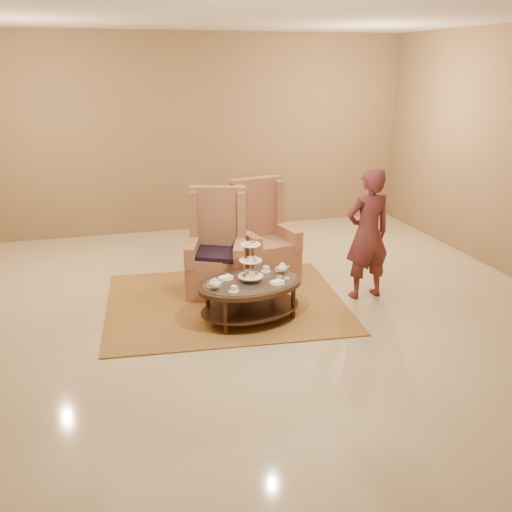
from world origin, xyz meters
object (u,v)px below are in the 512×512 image
object	(u,v)px
armchair_left	(217,257)
armchair_right	(262,245)
person	(368,234)
tea_table	(251,288)

from	to	relation	value
armchair_left	armchair_right	distance (m)	0.83
person	armchair_left	bearing A→B (deg)	-27.15
tea_table	person	xyz separation A→B (m)	(1.65, 0.30, 0.46)
armchair_right	person	world-z (taller)	person
armchair_right	tea_table	bearing A→B (deg)	-122.75
tea_table	person	size ratio (longest dim) A/B	0.87
armchair_left	armchair_right	bearing A→B (deg)	44.58
armchair_left	tea_table	bearing A→B (deg)	-62.24
tea_table	armchair_left	bearing A→B (deg)	86.37
tea_table	person	bearing A→B (deg)	-3.54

